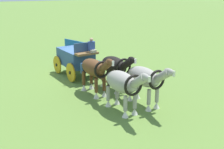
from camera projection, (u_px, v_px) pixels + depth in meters
The scene contains 7 objects.
ground_plane at pixel (76, 75), 18.31m from camera, with size 220.00×220.00×0.00m, color olive.
show_wagon at pixel (77, 58), 17.85m from camera, with size 5.65×2.07×2.67m.
draft_horse_rear_near at pixel (115, 67), 15.30m from camera, with size 3.10×1.13×2.21m.
draft_horse_rear_off at pixel (95, 69), 14.60m from camera, with size 3.06×1.04×2.28m.
draft_horse_lead_near at pixel (145, 78), 13.20m from camera, with size 3.16×1.08×2.24m.
draft_horse_lead_off at pixel (123, 84), 12.54m from camera, with size 3.10×1.11×2.23m.
sponsor_banner at pixel (76, 47), 24.23m from camera, with size 3.20×0.06×1.10m, color #1959B2.
Camera 1 is at (16.49, -6.23, 5.50)m, focal length 44.54 mm.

